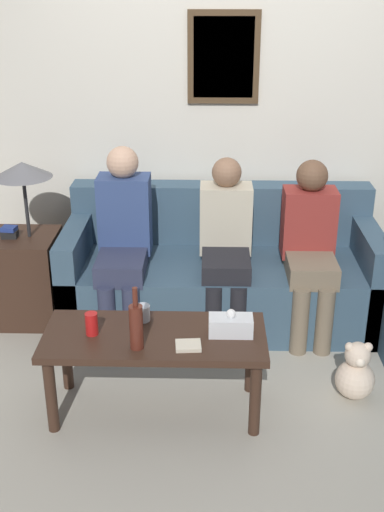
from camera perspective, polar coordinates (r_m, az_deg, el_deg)
The scene contains 14 objects.
ground_plane at distance 4.13m, azimuth 2.60°, elevation -8.58°, with size 16.00×16.00×0.00m, color #ADA899.
wall_back at distance 4.56m, azimuth 2.71°, elevation 12.30°, with size 9.00×0.08×2.60m.
couch_main at distance 4.43m, azimuth 2.57°, elevation -1.66°, with size 2.09×0.87×0.87m.
coffee_table at distance 3.43m, azimuth -3.33°, elevation -7.95°, with size 1.17×0.50×0.48m.
side_table_with_lamp at distance 4.49m, azimuth -14.58°, elevation -0.97°, with size 0.47×0.45×1.12m.
wine_bottle at distance 3.22m, azimuth -4.98°, elevation -6.17°, with size 0.07×0.07×0.34m.
drinking_glass at distance 3.50m, azimuth -4.41°, elevation -5.07°, with size 0.08×0.08×0.09m.
book_stack at distance 3.27m, azimuth -0.33°, elevation -7.97°, with size 0.14×0.12×0.02m.
soda_can at distance 3.40m, azimuth -8.91°, elevation -5.98°, with size 0.07×0.07×0.12m.
tissue_box at distance 3.37m, azimuth 3.46°, elevation -6.15°, with size 0.23×0.12×0.15m.
person_left at distance 4.18m, azimuth -6.13°, elevation 1.87°, with size 0.34×0.62×1.21m.
person_middle at distance 4.17m, azimuth 3.02°, elevation 1.37°, with size 0.34×0.62×1.14m.
person_right at distance 4.18m, azimuth 10.44°, elevation 1.14°, with size 0.34×0.58×1.14m.
teddy_bear at distance 3.77m, azimuth 14.34°, elevation -10.10°, with size 0.22×0.22×0.35m.
Camera 1 is at (-0.09, -3.49, 2.20)m, focal length 45.00 mm.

